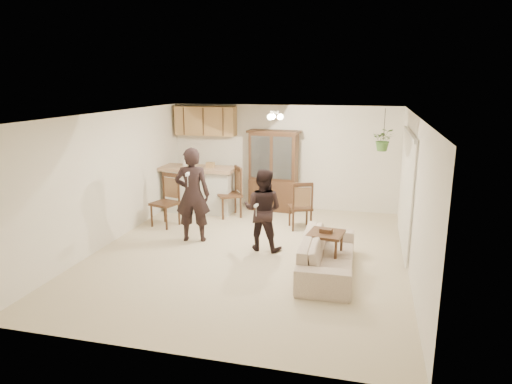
% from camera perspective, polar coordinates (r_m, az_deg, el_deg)
% --- Properties ---
extents(floor, '(6.50, 6.50, 0.00)m').
position_cam_1_polar(floor, '(8.38, -0.88, -7.67)').
color(floor, beige).
rests_on(floor, ground).
extents(ceiling, '(5.50, 6.50, 0.02)m').
position_cam_1_polar(ceiling, '(7.82, -0.95, 9.65)').
color(ceiling, white).
rests_on(ceiling, wall_back).
extents(wall_back, '(5.50, 0.02, 2.50)m').
position_cam_1_polar(wall_back, '(11.12, 3.39, 4.37)').
color(wall_back, white).
rests_on(wall_back, ground).
extents(wall_front, '(5.50, 0.02, 2.50)m').
position_cam_1_polar(wall_front, '(5.06, -10.45, -7.44)').
color(wall_front, white).
rests_on(wall_front, ground).
extents(wall_left, '(0.02, 6.50, 2.50)m').
position_cam_1_polar(wall_left, '(9.09, -17.92, 1.60)').
color(wall_left, white).
rests_on(wall_left, ground).
extents(wall_right, '(0.02, 6.50, 2.50)m').
position_cam_1_polar(wall_right, '(7.79, 19.05, -0.46)').
color(wall_right, white).
rests_on(wall_right, ground).
extents(breakfast_bar, '(1.60, 0.55, 1.00)m').
position_cam_1_polar(breakfast_bar, '(10.91, -7.14, 0.09)').
color(breakfast_bar, silver).
rests_on(breakfast_bar, floor).
extents(bar_top, '(1.75, 0.70, 0.08)m').
position_cam_1_polar(bar_top, '(10.80, -7.23, 2.93)').
color(bar_top, tan).
rests_on(bar_top, breakfast_bar).
extents(upper_cabinets, '(1.50, 0.34, 0.70)m').
position_cam_1_polar(upper_cabinets, '(11.34, -6.31, 8.83)').
color(upper_cabinets, olive).
rests_on(upper_cabinets, wall_back).
extents(vertical_blinds, '(0.06, 2.30, 2.10)m').
position_cam_1_polar(vertical_blinds, '(8.69, 18.24, 0.02)').
color(vertical_blinds, silver).
rests_on(vertical_blinds, wall_right).
extents(ceiling_fixture, '(0.36, 0.36, 0.20)m').
position_cam_1_polar(ceiling_fixture, '(8.94, 2.31, 9.52)').
color(ceiling_fixture, beige).
rests_on(ceiling_fixture, ceiling).
extents(hanging_plant, '(0.43, 0.37, 0.48)m').
position_cam_1_polar(hanging_plant, '(10.01, 15.64, 6.32)').
color(hanging_plant, '#3B6327').
rests_on(hanging_plant, ceiling).
extents(plant_cord, '(0.01, 0.01, 0.65)m').
position_cam_1_polar(plant_cord, '(9.98, 15.76, 8.17)').
color(plant_cord, black).
rests_on(plant_cord, ceiling).
extents(sofa, '(0.77, 1.89, 0.73)m').
position_cam_1_polar(sofa, '(7.55, 8.94, -7.33)').
color(sofa, '#EEE2C4').
rests_on(sofa, floor).
extents(adult, '(0.73, 0.56, 1.80)m').
position_cam_1_polar(adult, '(8.86, -7.94, -0.49)').
color(adult, black).
rests_on(adult, floor).
extents(child, '(0.71, 0.58, 1.35)m').
position_cam_1_polar(child, '(8.37, 0.85, -2.79)').
color(child, black).
rests_on(child, floor).
extents(china_hutch, '(1.25, 0.56, 1.93)m').
position_cam_1_polar(china_hutch, '(10.90, 2.20, 2.60)').
color(china_hutch, '#311A12').
rests_on(china_hutch, floor).
extents(side_table, '(0.63, 0.63, 0.68)m').
position_cam_1_polar(side_table, '(7.78, 8.66, -7.07)').
color(side_table, '#311A12').
rests_on(side_table, floor).
extents(chair_bar, '(0.62, 0.62, 1.13)m').
position_cam_1_polar(chair_bar, '(10.01, -11.27, -2.42)').
color(chair_bar, '#311A12').
rests_on(chair_bar, floor).
extents(chair_hutch_left, '(0.71, 0.71, 1.16)m').
position_cam_1_polar(chair_hutch_left, '(10.51, -3.37, -1.33)').
color(chair_hutch_left, '#311A12').
rests_on(chair_hutch_left, floor).
extents(chair_hutch_right, '(0.59, 0.59, 1.04)m').
position_cam_1_polar(chair_hutch_right, '(9.70, 5.54, -2.88)').
color(chair_hutch_right, '#311A12').
rests_on(chair_hutch_right, floor).
extents(controller_adult, '(0.08, 0.17, 0.05)m').
position_cam_1_polar(controller_adult, '(8.33, -8.56, 2.21)').
color(controller_adult, white).
rests_on(controller_adult, adult).
extents(controller_child, '(0.05, 0.14, 0.04)m').
position_cam_1_polar(controller_child, '(7.98, 0.01, -1.70)').
color(controller_child, white).
rests_on(controller_child, child).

